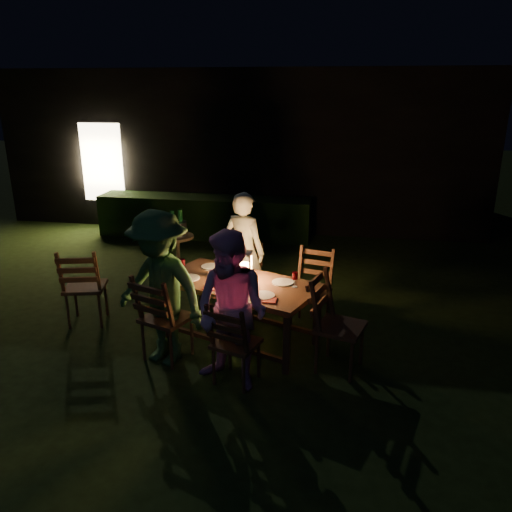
% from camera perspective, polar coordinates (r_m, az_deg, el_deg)
% --- Properties ---
extents(garden_envelope, '(40.00, 40.00, 3.20)m').
position_cam_1_polar(garden_envelope, '(11.99, -0.62, 12.69)').
color(garden_envelope, black).
rests_on(garden_envelope, ground).
extents(dining_table, '(1.98, 1.47, 0.74)m').
position_cam_1_polar(dining_table, '(5.72, -1.95, -3.60)').
color(dining_table, '#492818').
rests_on(dining_table, ground).
extents(chair_near_left, '(0.61, 0.63, 1.05)m').
position_cam_1_polar(chair_near_left, '(5.57, -10.23, -8.57)').
color(chair_near_left, '#492818').
rests_on(chair_near_left, ground).
extents(chair_near_right, '(0.53, 0.55, 0.93)m').
position_cam_1_polar(chair_near_right, '(5.10, -2.37, -11.46)').
color(chair_near_right, '#492818').
rests_on(chair_near_right, ground).
extents(chair_far_left, '(0.53, 0.55, 0.93)m').
position_cam_1_polar(chair_far_left, '(6.70, -1.56, -3.76)').
color(chair_far_left, '#492818').
rests_on(chair_far_left, ground).
extents(chair_far_right, '(0.55, 0.57, 1.00)m').
position_cam_1_polar(chair_far_right, '(6.25, 6.21, -5.37)').
color(chair_far_right, '#492818').
rests_on(chair_far_right, ground).
extents(chair_end, '(0.63, 0.60, 1.07)m').
position_cam_1_polar(chair_end, '(5.36, 9.31, -9.56)').
color(chair_end, '#492818').
rests_on(chair_end, ground).
extents(chair_spare, '(0.58, 0.61, 1.06)m').
position_cam_1_polar(chair_spare, '(6.62, -18.82, -4.72)').
color(chair_spare, '#492818').
rests_on(chair_spare, ground).
extents(person_house_side, '(0.68, 0.56, 1.59)m').
position_cam_1_polar(person_house_side, '(6.56, -1.35, 0.53)').
color(person_house_side, white).
rests_on(person_house_side, ground).
extents(person_opp_right, '(0.94, 0.85, 1.60)m').
position_cam_1_polar(person_opp_right, '(4.82, -2.80, -6.38)').
color(person_opp_right, '#E89FDC').
rests_on(person_opp_right, ground).
extents(person_opp_left, '(1.24, 0.98, 1.69)m').
position_cam_1_polar(person_opp_left, '(5.32, -10.90, -3.72)').
color(person_opp_left, '#376B35').
rests_on(person_opp_left, ground).
extents(lantern, '(0.16, 0.16, 0.35)m').
position_cam_1_polar(lantern, '(5.65, -1.27, -1.38)').
color(lantern, white).
rests_on(lantern, dining_table).
extents(plate_far_left, '(0.25, 0.25, 0.01)m').
position_cam_1_polar(plate_far_left, '(6.16, -5.13, -1.22)').
color(plate_far_left, white).
rests_on(plate_far_left, dining_table).
extents(plate_near_left, '(0.25, 0.25, 0.01)m').
position_cam_1_polar(plate_near_left, '(5.83, -7.68, -2.48)').
color(plate_near_left, white).
rests_on(plate_near_left, dining_table).
extents(plate_far_right, '(0.25, 0.25, 0.01)m').
position_cam_1_polar(plate_far_right, '(5.66, 3.09, -3.02)').
color(plate_far_right, white).
rests_on(plate_far_right, dining_table).
extents(plate_near_right, '(0.25, 0.25, 0.01)m').
position_cam_1_polar(plate_near_right, '(5.30, 0.83, -4.53)').
color(plate_near_right, white).
rests_on(plate_near_right, dining_table).
extents(wineglass_a, '(0.06, 0.06, 0.18)m').
position_cam_1_polar(wineglass_a, '(6.04, -2.90, -0.76)').
color(wineglass_a, '#59070F').
rests_on(wineglass_a, dining_table).
extents(wineglass_b, '(0.06, 0.06, 0.18)m').
position_cam_1_polar(wineglass_b, '(5.98, -8.39, -1.15)').
color(wineglass_b, '#59070F').
rests_on(wineglass_b, dining_table).
extents(wineglass_c, '(0.06, 0.06, 0.18)m').
position_cam_1_polar(wineglass_c, '(5.30, -0.89, -3.62)').
color(wineglass_c, '#59070F').
rests_on(wineglass_c, dining_table).
extents(wineglass_d, '(0.06, 0.06, 0.18)m').
position_cam_1_polar(wineglass_d, '(5.52, 4.46, -2.71)').
color(wineglass_d, '#59070F').
rests_on(wineglass_d, dining_table).
extents(wineglass_e, '(0.06, 0.06, 0.18)m').
position_cam_1_polar(wineglass_e, '(5.49, -4.55, -2.85)').
color(wineglass_e, silver).
rests_on(wineglass_e, dining_table).
extents(bottle_table, '(0.07, 0.07, 0.28)m').
position_cam_1_polar(bottle_table, '(5.78, -4.05, -1.15)').
color(bottle_table, '#0F471E').
rests_on(bottle_table, dining_table).
extents(napkin_left, '(0.18, 0.14, 0.01)m').
position_cam_1_polar(napkin_left, '(5.53, -5.07, -3.60)').
color(napkin_left, red).
rests_on(napkin_left, dining_table).
extents(napkin_right, '(0.18, 0.14, 0.01)m').
position_cam_1_polar(napkin_right, '(5.19, 1.34, -5.07)').
color(napkin_right, red).
rests_on(napkin_right, dining_table).
extents(phone, '(0.14, 0.07, 0.01)m').
position_cam_1_polar(phone, '(5.82, -8.71, -2.62)').
color(phone, black).
rests_on(phone, dining_table).
extents(side_table, '(0.50, 0.50, 0.68)m').
position_cam_1_polar(side_table, '(7.79, -8.96, 1.76)').
color(side_table, brown).
rests_on(side_table, ground).
extents(ice_bucket, '(0.30, 0.30, 0.22)m').
position_cam_1_polar(ice_bucket, '(7.74, -9.03, 3.10)').
color(ice_bucket, '#A5A8AD').
rests_on(ice_bucket, side_table).
extents(bottle_bucket_a, '(0.07, 0.07, 0.32)m').
position_cam_1_polar(bottle_bucket_a, '(7.71, -9.50, 3.40)').
color(bottle_bucket_a, '#0F471E').
rests_on(bottle_bucket_a, side_table).
extents(bottle_bucket_b, '(0.07, 0.07, 0.32)m').
position_cam_1_polar(bottle_bucket_b, '(7.75, -8.60, 3.52)').
color(bottle_bucket_b, '#0F471E').
rests_on(bottle_bucket_b, side_table).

